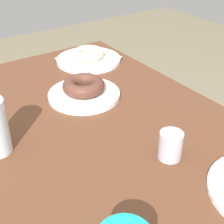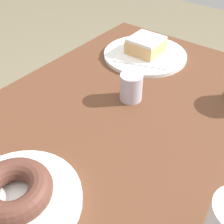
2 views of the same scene
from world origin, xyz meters
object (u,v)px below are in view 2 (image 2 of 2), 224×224
(plate_chocolate_ring, at_px, (17,201))
(donut_chocolate_ring, at_px, (13,190))
(donut_glazed_square, at_px, (146,45))
(sugar_jar, at_px, (131,87))
(plate_glazed_square, at_px, (145,55))

(plate_chocolate_ring, bearing_deg, donut_chocolate_ring, 0.00)
(donut_glazed_square, xyz_separation_m, sugar_jar, (-0.19, -0.08, -0.00))
(donut_chocolate_ring, bearing_deg, donut_glazed_square, 10.61)
(donut_chocolate_ring, bearing_deg, plate_chocolate_ring, 180.00)
(plate_chocolate_ring, relative_size, donut_glazed_square, 2.39)
(donut_chocolate_ring, relative_size, plate_glazed_square, 0.51)
(plate_glazed_square, height_order, donut_glazed_square, donut_glazed_square)
(plate_chocolate_ring, bearing_deg, donut_glazed_square, 10.61)
(plate_glazed_square, relative_size, sugar_jar, 3.65)
(plate_glazed_square, bearing_deg, donut_chocolate_ring, -169.39)
(plate_chocolate_ring, height_order, donut_chocolate_ring, donut_chocolate_ring)
(donut_glazed_square, distance_m, sugar_jar, 0.21)
(plate_glazed_square, xyz_separation_m, donut_glazed_square, (0.00, 0.00, 0.03))
(plate_glazed_square, bearing_deg, sugar_jar, -156.72)
(donut_chocolate_ring, height_order, sugar_jar, sugar_jar)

